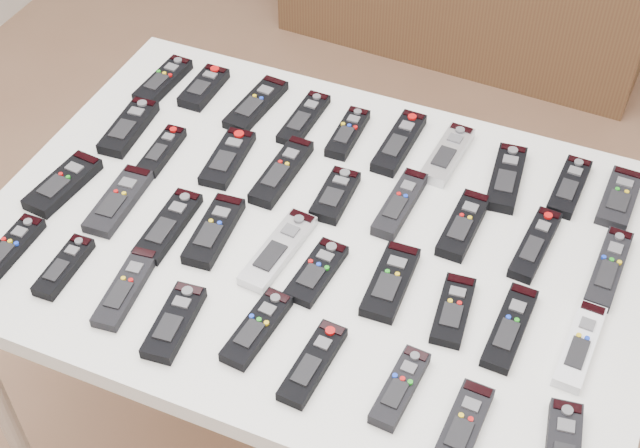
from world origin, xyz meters
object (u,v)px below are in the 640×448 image
at_px(remote_15, 400,204).
at_px(remote_27, 510,327).
at_px(remote_10, 129,127).
at_px(remote_24, 317,272).
at_px(remote_6, 448,155).
at_px(remote_17, 535,244).
at_px(remote_33, 257,328).
at_px(remote_0, 163,81).
at_px(remote_30, 64,267).
at_px(remote_19, 63,184).
at_px(remote_28, 580,346).
at_px(remote_25, 390,281).
at_px(remote_11, 162,151).
at_px(remote_1, 204,88).
at_px(remote_16, 463,225).
at_px(remote_18, 609,268).
at_px(remote_4, 348,133).
at_px(remote_5, 399,143).
at_px(remote_7, 506,178).
at_px(remote_34, 313,363).
at_px(table, 320,252).
at_px(remote_14, 335,195).
at_px(remote_36, 463,426).
at_px(remote_31, 126,288).
at_px(remote_21, 168,226).
at_px(remote_8, 569,187).
at_px(remote_35, 400,388).
at_px(remote_23, 278,250).
at_px(remote_13, 282,172).
at_px(remote_26, 453,310).
at_px(remote_29, 9,249).
at_px(remote_22, 214,231).
at_px(remote_12, 228,158).
at_px(remote_2, 256,104).

distance_m(remote_15, remote_27, 0.34).
relative_size(remote_10, remote_24, 1.15).
relative_size(remote_6, remote_17, 0.97).
distance_m(remote_24, remote_33, 0.16).
bearing_deg(remote_0, remote_30, -74.99).
relative_size(remote_19, remote_28, 0.93).
bearing_deg(remote_25, remote_17, 39.38).
bearing_deg(remote_30, remote_11, 88.01).
distance_m(remote_1, remote_15, 0.55).
xyz_separation_m(remote_16, remote_18, (0.27, -0.00, -0.00)).
bearing_deg(remote_4, remote_24, -77.34).
height_order(remote_5, remote_7, same).
xyz_separation_m(remote_4, remote_34, (0.16, -0.57, 0.00)).
relative_size(remote_17, remote_25, 1.07).
relative_size(table, remote_14, 8.95).
xyz_separation_m(remote_19, remote_33, (0.51, -0.17, -0.00)).
bearing_deg(remote_30, remote_17, 24.91).
bearing_deg(remote_1, remote_36, -37.59).
distance_m(remote_6, remote_27, 0.45).
relative_size(remote_14, remote_31, 0.77).
xyz_separation_m(remote_11, remote_21, (0.12, -0.18, -0.00)).
distance_m(remote_8, remote_36, 0.60).
bearing_deg(remote_30, remote_36, -4.57).
distance_m(table, remote_4, 0.29).
distance_m(remote_33, remote_35, 0.26).
relative_size(remote_15, remote_17, 0.99).
bearing_deg(remote_14, remote_23, -104.57).
height_order(remote_13, remote_18, remote_13).
distance_m(remote_16, remote_28, 0.32).
xyz_separation_m(remote_26, remote_36, (0.08, -0.21, 0.00)).
xyz_separation_m(remote_0, remote_6, (0.66, 0.01, -0.00)).
bearing_deg(remote_29, remote_0, 89.40).
relative_size(remote_27, remote_31, 1.02).
bearing_deg(remote_15, remote_17, 2.00).
height_order(remote_19, remote_31, remote_19).
distance_m(remote_16, remote_17, 0.14).
height_order(remote_10, remote_18, remote_10).
distance_m(remote_1, remote_13, 0.33).
relative_size(remote_0, remote_1, 1.19).
height_order(remote_22, remote_29, remote_22).
height_order(remote_14, remote_17, same).
bearing_deg(remote_12, remote_5, 25.79).
distance_m(remote_10, remote_11, 0.11).
distance_m(remote_1, remote_5, 0.46).
distance_m(remote_4, remote_29, 0.71).
distance_m(remote_24, remote_34, 0.20).
bearing_deg(remote_19, remote_4, 44.79).
bearing_deg(remote_19, remote_26, 5.83).
height_order(table, remote_23, remote_23).
bearing_deg(remote_2, remote_11, -111.69).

